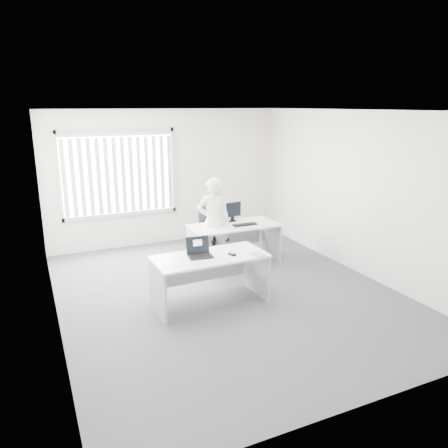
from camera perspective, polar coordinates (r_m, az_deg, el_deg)
name	(u,v)px	position (r m, az deg, el deg)	size (l,w,h in m)	color
ground	(227,293)	(7.00, 0.33, -8.95)	(6.00, 6.00, 0.00)	#57585F
wall_back	(167,177)	(9.31, -7.50, 6.06)	(5.00, 0.02, 2.80)	white
wall_front	(367,275)	(4.14, 18.21, -6.37)	(5.00, 0.02, 2.80)	white
wall_left	(48,225)	(5.97, -21.96, -0.13)	(0.02, 6.00, 2.80)	white
wall_right	(358,193)	(7.91, 17.05, 3.88)	(0.02, 6.00, 2.80)	white
ceiling	(227,110)	(6.38, 0.37, 14.63)	(5.00, 6.00, 0.02)	silver
window	(119,174)	(9.01, -13.57, 6.42)	(2.32, 0.06, 1.76)	#B3B3AE
blinds	(120,175)	(8.95, -13.49, 6.18)	(2.20, 0.10, 1.50)	silver
desk_near	(210,269)	(6.43, -1.85, -5.95)	(1.68, 0.82, 0.76)	white
desk_far	(234,236)	(8.08, 1.33, -1.52)	(1.63, 0.77, 0.74)	white
office_chair	(213,243)	(8.31, -1.50, -2.53)	(0.63, 0.63, 1.06)	black
person	(214,222)	(7.92, -1.35, 0.28)	(0.60, 0.39, 1.64)	silver
laptop	(200,248)	(6.28, -3.12, -3.18)	(0.34, 0.30, 0.27)	black
paper_sheet	(232,255)	(6.40, 1.01, -4.05)	(0.29, 0.21, 0.00)	silver
mouse	(232,254)	(6.38, 1.07, -3.88)	(0.07, 0.11, 0.05)	#BEBEC0
booklet	(258,254)	(6.42, 4.41, -3.98)	(0.16, 0.23, 0.01)	silver
keyboard	(245,225)	(8.00, 2.76, -0.08)	(0.45, 0.15, 0.02)	black
monitor	(232,212)	(8.22, 1.11, 1.60)	(0.36, 0.11, 0.36)	black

